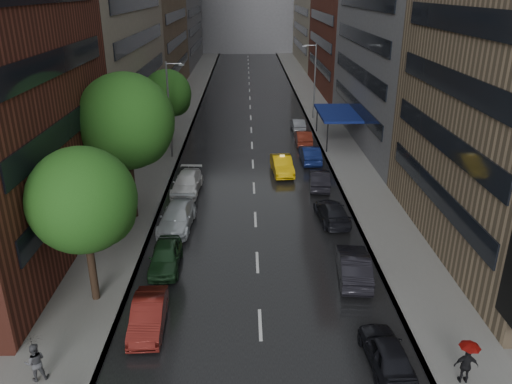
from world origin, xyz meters
TOP-DOWN VIEW (x-y plane):
  - road at (0.00, 50.00)m, footprint 14.00×140.00m
  - sidewalk_left at (-9.00, 50.00)m, footprint 4.00×140.00m
  - sidewalk_right at (9.00, 50.00)m, footprint 4.00×140.00m
  - tree_near at (-8.60, 6.26)m, footprint 5.29×5.29m
  - tree_mid at (-8.60, 16.46)m, footprint 6.48×6.48m
  - tree_far at (-8.60, 34.71)m, footprint 4.88×4.88m
  - taxi at (2.55, 25.47)m, footprint 1.99×4.82m
  - parked_cars_left at (-5.40, 13.84)m, footprint 2.45×22.26m
  - parked_cars_right at (5.40, 20.42)m, footprint 2.28×43.09m
  - ped_black_umbrella at (-9.40, 0.39)m, footprint 1.02×0.98m
  - ped_red_umbrella at (8.34, -0.13)m, footprint 1.00×0.82m
  - street_lamp_left at (-7.72, 30.00)m, footprint 1.74×0.22m
  - street_lamp_right at (7.72, 45.00)m, footprint 1.74×0.22m
  - awning at (8.98, 35.00)m, footprint 4.00×8.00m

SIDE VIEW (x-z plane):
  - road at x=0.00m, z-range 0.00..0.01m
  - sidewalk_left at x=-9.00m, z-range 0.00..0.15m
  - sidewalk_right at x=9.00m, z-range 0.00..0.15m
  - parked_cars_right at x=5.40m, z-range -0.06..1.53m
  - parked_cars_left at x=-5.40m, z-range -0.01..1.51m
  - taxi at x=2.55m, z-range 0.00..1.55m
  - ped_red_umbrella at x=8.34m, z-range 0.32..2.33m
  - ped_black_umbrella at x=-9.40m, z-range 0.33..2.42m
  - awning at x=8.98m, z-range 1.57..4.70m
  - street_lamp_left at x=-7.72m, z-range 0.39..9.39m
  - street_lamp_right at x=7.72m, z-range 0.39..9.39m
  - tree_far at x=-8.60m, z-range 1.43..9.21m
  - tree_near at x=-8.60m, z-range 1.55..9.98m
  - tree_mid at x=-8.60m, z-range 1.91..12.25m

